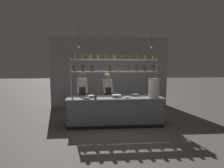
# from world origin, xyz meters

# --- Properties ---
(ground_plane) EXTENTS (40.00, 40.00, 0.00)m
(ground_plane) POSITION_xyz_m (0.00, 0.00, 0.00)
(ground_plane) COLOR #5B5651
(back_wall) EXTENTS (5.45, 0.12, 3.22)m
(back_wall) POSITION_xyz_m (0.00, 2.63, 1.61)
(back_wall) COLOR #939399
(back_wall) RESTS_ON ground_plane
(prep_counter) EXTENTS (3.05, 0.76, 0.92)m
(prep_counter) POSITION_xyz_m (0.00, -0.00, 0.46)
(prep_counter) COLOR gray
(prep_counter) RESTS_ON ground_plane
(spice_shelf_unit) EXTENTS (2.93, 0.28, 2.33)m
(spice_shelf_unit) POSITION_xyz_m (0.01, 0.33, 1.88)
(spice_shelf_unit) COLOR #999BA0
(spice_shelf_unit) RESTS_ON ground_plane
(chef_left) EXTENTS (0.40, 0.33, 1.73)m
(chef_left) POSITION_xyz_m (-1.11, 0.60, 1.00)
(chef_left) COLOR black
(chef_left) RESTS_ON ground_plane
(chef_center) EXTENTS (0.41, 0.34, 1.66)m
(chef_center) POSITION_xyz_m (-0.21, 0.80, 0.95)
(chef_center) COLOR black
(chef_center) RESTS_ON ground_plane
(container_stack) EXTENTS (0.34, 0.34, 0.61)m
(container_stack) POSITION_xyz_m (1.18, -0.25, 1.22)
(container_stack) COLOR white
(container_stack) RESTS_ON prep_counter
(prep_bowl_near_left) EXTENTS (0.26, 0.26, 0.07)m
(prep_bowl_near_left) POSITION_xyz_m (-0.80, -0.01, 0.95)
(prep_bowl_near_left) COLOR silver
(prep_bowl_near_left) RESTS_ON prep_counter
(prep_bowl_center_front) EXTENTS (0.16, 0.16, 0.04)m
(prep_bowl_center_front) POSITION_xyz_m (0.36, -0.20, 0.94)
(prep_bowl_center_front) COLOR white
(prep_bowl_center_front) RESTS_ON prep_counter
(prep_bowl_center_back) EXTENTS (0.30, 0.30, 0.08)m
(prep_bowl_center_back) POSITION_xyz_m (0.04, -0.03, 0.96)
(prep_bowl_center_back) COLOR white
(prep_bowl_center_back) RESTS_ON prep_counter
(prep_bowl_near_right) EXTENTS (0.24, 0.24, 0.07)m
(prep_bowl_near_right) POSITION_xyz_m (0.68, 0.14, 0.95)
(prep_bowl_near_right) COLOR silver
(prep_bowl_near_right) RESTS_ON prep_counter
(prep_bowl_far_left) EXTENTS (0.18, 0.18, 0.05)m
(prep_bowl_far_left) POSITION_xyz_m (-0.89, -0.27, 0.94)
(prep_bowl_far_left) COLOR silver
(prep_bowl_far_left) RESTS_ON prep_counter
(serving_cup_front) EXTENTS (0.07, 0.07, 0.10)m
(serving_cup_front) POSITION_xyz_m (-0.63, -0.29, 0.97)
(serving_cup_front) COLOR #334C70
(serving_cup_front) RESTS_ON prep_counter
(pendant_light_row) EXTENTS (2.35, 0.07, 0.70)m
(pendant_light_row) POSITION_xyz_m (0.01, 0.00, 2.54)
(pendant_light_row) COLOR black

